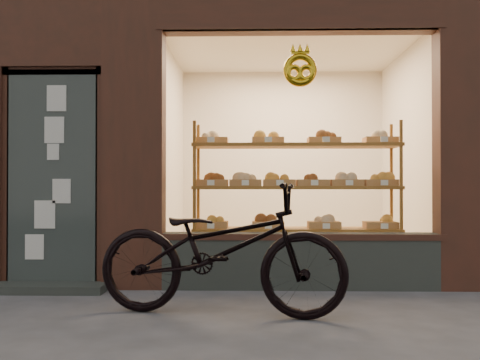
{
  "coord_description": "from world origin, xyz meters",
  "views": [
    {
      "loc": [
        -0.02,
        -3.19,
        1.02
      ],
      "look_at": [
        -0.14,
        2.0,
        1.08
      ],
      "focal_mm": 40.0,
      "sensor_mm": 36.0,
      "label": 1
    }
  ],
  "objects": [
    {
      "name": "ground",
      "position": [
        0.0,
        0.0,
        0.0
      ],
      "size": [
        90.0,
        90.0,
        0.0
      ],
      "primitive_type": "plane",
      "color": "#3F3F3F"
    },
    {
      "name": "display_shelf",
      "position": [
        0.45,
        2.55,
        0.87
      ],
      "size": [
        2.2,
        0.45,
        1.7
      ],
      "color": "brown",
      "rests_on": "ground"
    },
    {
      "name": "bicycle",
      "position": [
        -0.27,
        1.02,
        0.52
      ],
      "size": [
        2.07,
        1.02,
        1.04
      ],
      "primitive_type": "imported",
      "rotation": [
        0.0,
        0.0,
        1.4
      ],
      "color": "black",
      "rests_on": "ground"
    }
  ]
}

